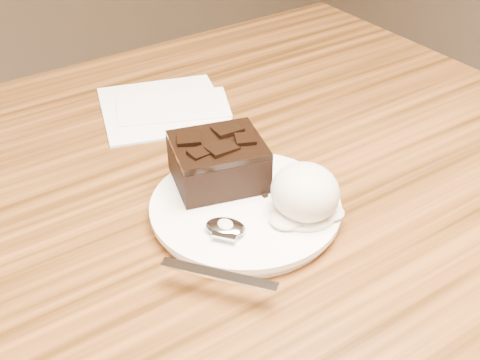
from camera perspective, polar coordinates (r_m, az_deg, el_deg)
plate at (r=0.64m, az=0.51°, el=-2.76°), size 0.20×0.20×0.02m
brownie at (r=0.65m, az=-2.04°, el=1.48°), size 0.11×0.10×0.04m
ice_cream_scoop at (r=0.61m, az=6.10°, el=-1.13°), size 0.07×0.07×0.06m
melt_puddle at (r=0.62m, az=5.97°, el=-2.82°), size 0.07×0.07×0.00m
spoon at (r=0.59m, az=-1.36°, el=-4.55°), size 0.12×0.14×0.01m
napkin at (r=0.84m, az=-7.20°, el=6.80°), size 0.20×0.20×0.01m
crumb_a at (r=0.63m, az=-2.43°, el=-1.99°), size 0.01×0.01×0.00m
crumb_b at (r=0.64m, az=2.35°, el=-1.46°), size 0.01×0.01×0.00m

